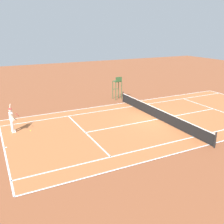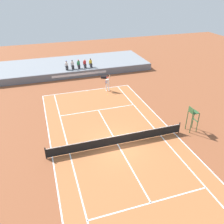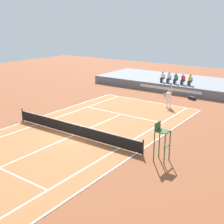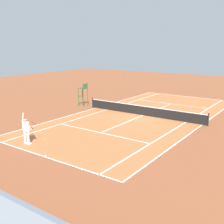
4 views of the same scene
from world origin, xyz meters
The scene contains 14 objects.
ground_plane centered at (0.00, 0.00, 0.00)m, with size 80.00×80.00×0.00m, color brown.
court centered at (0.00, 0.00, 0.01)m, with size 11.08×23.88×0.03m.
net centered at (0.00, 0.00, 0.52)m, with size 11.98×0.10×1.07m.
barrier_wall centered at (0.00, 16.69, 0.50)m, with size 22.49×0.25×1.01m.
bleacher_platform centered at (0.00, 20.87, 0.50)m, with size 22.49×8.13×1.01m, color gray.
spectator_seated_0 centered at (-1.57, 17.81, 1.62)m, with size 0.44×0.60×1.27m.
spectator_seated_1 centered at (-0.72, 17.81, 1.62)m, with size 0.44×0.60×1.27m.
spectator_seated_2 centered at (0.17, 17.81, 1.62)m, with size 0.44×0.60×1.27m.
spectator_seated_3 centered at (1.08, 17.81, 1.62)m, with size 0.44×0.60×1.27m.
spectator_seated_4 centered at (1.97, 17.81, 1.62)m, with size 0.44×0.60×1.27m.
tennis_player centered at (2.47, 11.06, 0.99)m, with size 0.76×0.64×2.08m.
tennis_ball centered at (2.13, 9.89, 0.03)m, with size 0.07×0.07×0.07m, color #D1E533.
umpire_chair centered at (7.17, 0.00, 1.56)m, with size 0.77×0.77×2.44m.
equipment_bag centered at (3.27, 15.42, 0.16)m, with size 0.96×0.60×0.32m.
Camera 3 is at (14.36, -15.14, 8.18)m, focal length 47.35 mm.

